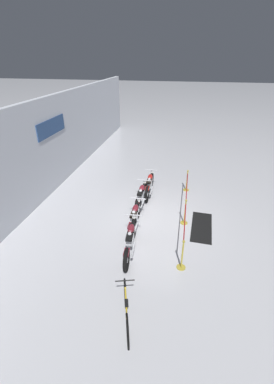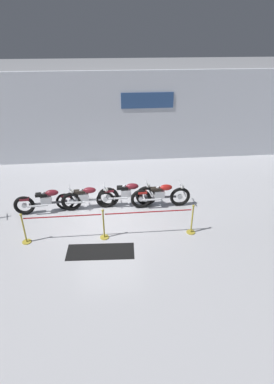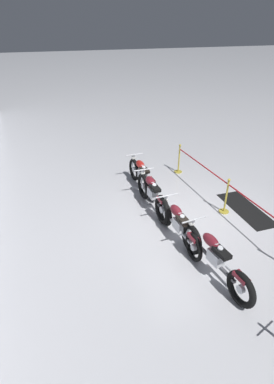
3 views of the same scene
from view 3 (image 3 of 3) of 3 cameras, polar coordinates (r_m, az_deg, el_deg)
name	(u,v)px [view 3 (image 3 of 3)]	position (r m, az deg, el deg)	size (l,w,h in m)	color
ground_plane	(185,218)	(8.35, 9.06, -4.98)	(120.00, 120.00, 0.00)	silver
motorcycle_maroon_0	(214,258)	(6.50, 14.46, -12.00)	(2.36, 0.62, 0.94)	black
motorcycle_maroon_1	(179,224)	(7.29, 7.95, -6.12)	(2.11, 0.62, 0.91)	black
motorcycle_maroon_2	(152,194)	(8.42, 2.92, -0.42)	(2.20, 0.62, 0.97)	black
motorcycle_red_3	(142,176)	(9.47, 1.01, 3.13)	(2.20, 0.62, 0.95)	black
stanchion_far_left	(249,208)	(7.95, 20.59, -2.96)	(5.29, 0.28, 1.05)	gold
stanchion_mid_left	(226,201)	(8.69, 16.51, -1.64)	(0.28, 0.28, 1.05)	gold
stanchion_mid_right	(179,163)	(10.76, 7.96, 5.51)	(0.28, 0.28, 1.05)	gold
floor_banner	(246,209)	(9.18, 20.03, -3.10)	(2.00, 0.75, 0.01)	black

